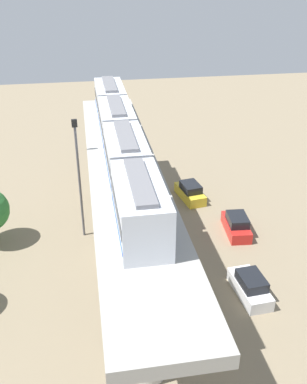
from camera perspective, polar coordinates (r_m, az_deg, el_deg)
The scene contains 7 objects.
ground_plane at distance 36.15m, azimuth -3.47°, elevation -8.44°, with size 120.00×120.00×0.00m, color #84755B.
viaduct at distance 32.82m, azimuth -3.79°, elevation 0.40°, with size 5.20×35.80×8.07m.
train at distance 33.09m, azimuth -4.30°, elevation 6.95°, with size 2.64×27.45×3.24m.
parked_car_white at distance 32.74m, azimuth 12.59°, elevation -12.04°, with size 2.12×4.33×1.76m.
parked_car_red at distance 39.36m, azimuth 10.85°, elevation -4.29°, with size 2.13×4.33×1.76m.
parked_car_yellow at distance 44.19m, azimuth 4.84°, elevation -0.03°, with size 2.48×4.44×1.76m.
signal_post at distance 36.32m, azimuth -9.76°, elevation 2.17°, with size 0.44×0.28×10.67m.
Camera 1 is at (2.66, 28.97, 21.46)m, focal length 40.58 mm.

